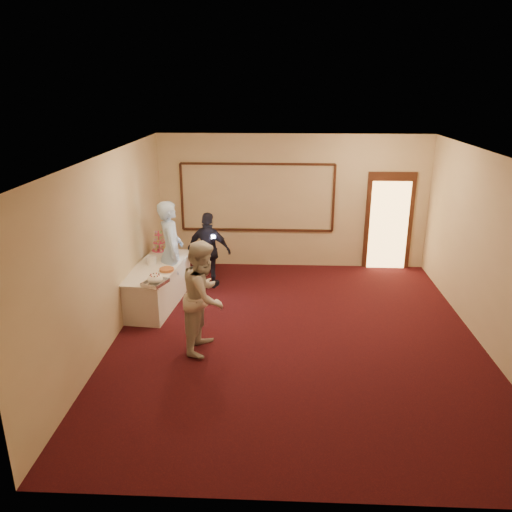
{
  "coord_description": "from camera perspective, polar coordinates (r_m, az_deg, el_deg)",
  "views": [
    {
      "loc": [
        -0.32,
        -7.47,
        4.0
      ],
      "look_at": [
        -0.7,
        0.77,
        1.15
      ],
      "focal_mm": 35.0,
      "sensor_mm": 36.0,
      "label": 1
    }
  ],
  "objects": [
    {
      "name": "floor",
      "position": [
        8.48,
        4.56,
        -9.16
      ],
      "size": [
        7.0,
        7.0,
        0.0
      ],
      "primitive_type": "plane",
      "color": "black",
      "rests_on": "ground"
    },
    {
      "name": "room_walls",
      "position": [
        7.74,
        4.95,
        4.19
      ],
      "size": [
        6.04,
        7.04,
        3.02
      ],
      "color": "beige",
      "rests_on": "floor"
    },
    {
      "name": "wall_molding",
      "position": [
        11.21,
        0.15,
        6.69
      ],
      "size": [
        3.45,
        0.04,
        1.55
      ],
      "color": "#321C0F",
      "rests_on": "room_walls"
    },
    {
      "name": "doorway",
      "position": [
        11.58,
        14.92,
        3.79
      ],
      "size": [
        1.05,
        0.07,
        2.2
      ],
      "color": "#321C0F",
      "rests_on": "floor"
    },
    {
      "name": "buffet_table",
      "position": [
        9.67,
        -11.16,
        -3.26
      ],
      "size": [
        1.02,
        2.16,
        0.77
      ],
      "color": "white",
      "rests_on": "floor"
    },
    {
      "name": "pavlova_tray",
      "position": [
        8.66,
        -11.46,
        -2.73
      ],
      "size": [
        0.45,
        0.52,
        0.17
      ],
      "color": "#A9ACAF",
      "rests_on": "buffet_table"
    },
    {
      "name": "cupcake_stand",
      "position": [
        10.37,
        -11.02,
        1.49
      ],
      "size": [
        0.31,
        0.31,
        0.46
      ],
      "color": "#F04885",
      "rests_on": "buffet_table"
    },
    {
      "name": "plate_stack_a",
      "position": [
        9.64,
        -11.82,
        -0.48
      ],
      "size": [
        0.18,
        0.18,
        0.15
      ],
      "color": "white",
      "rests_on": "buffet_table"
    },
    {
      "name": "plate_stack_b",
      "position": [
        9.83,
        -9.76,
        0.1
      ],
      "size": [
        0.2,
        0.2,
        0.17
      ],
      "color": "white",
      "rests_on": "buffet_table"
    },
    {
      "name": "tart",
      "position": [
        9.22,
        -10.18,
        -1.59
      ],
      "size": [
        0.31,
        0.31,
        0.06
      ],
      "color": "white",
      "rests_on": "buffet_table"
    },
    {
      "name": "man",
      "position": [
        9.7,
        -9.65,
        0.59
      ],
      "size": [
        0.6,
        0.79,
        1.95
      ],
      "primitive_type": "imported",
      "rotation": [
        0.0,
        0.0,
        1.78
      ],
      "color": "#A2C6F8",
      "rests_on": "floor"
    },
    {
      "name": "woman",
      "position": [
        7.77,
        -5.96,
        -4.62
      ],
      "size": [
        0.8,
        0.96,
        1.79
      ],
      "primitive_type": "imported",
      "rotation": [
        0.0,
        0.0,
        1.42
      ],
      "color": "beige",
      "rests_on": "floor"
    },
    {
      "name": "guest",
      "position": [
        10.21,
        -5.4,
        0.64
      ],
      "size": [
        0.99,
        0.59,
        1.58
      ],
      "primitive_type": "imported",
      "rotation": [
        0.0,
        0.0,
        2.91
      ],
      "color": "black",
      "rests_on": "floor"
    },
    {
      "name": "camera_flash",
      "position": [
        9.83,
        -4.91,
        2.21
      ],
      "size": [
        0.08,
        0.05,
        0.05
      ],
      "primitive_type": "cube",
      "rotation": [
        0.0,
        0.0,
        0.2
      ],
      "color": "white",
      "rests_on": "guest"
    }
  ]
}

